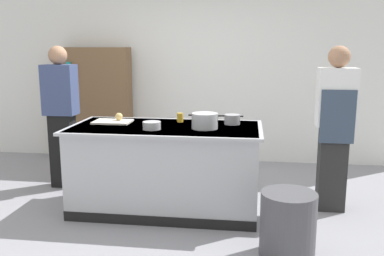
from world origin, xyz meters
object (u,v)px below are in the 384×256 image
(sauce_pan, at_px, (232,119))
(person_chef, at_px, (335,125))
(trash_bin, at_px, (288,225))
(person_guest, at_px, (61,114))
(mixing_bowl, at_px, (152,126))
(onion, at_px, (119,117))
(bookshelf, at_px, (95,105))
(stock_pot, at_px, (205,121))
(juice_cup, at_px, (180,118))

(sauce_pan, distance_m, person_chef, 1.05)
(trash_bin, xyz_separation_m, person_guest, (-2.59, 1.44, 0.64))
(sauce_pan, xyz_separation_m, mixing_bowl, (-0.78, -0.39, -0.01))
(onion, xyz_separation_m, sauce_pan, (1.23, 0.04, -0.01))
(mixing_bowl, bearing_deg, bookshelf, 124.21)
(onion, height_order, person_guest, person_guest)
(sauce_pan, relative_size, person_guest, 0.14)
(person_guest, bearing_deg, person_chef, 101.14)
(stock_pot, relative_size, sauce_pan, 1.41)
(person_chef, height_order, bookshelf, person_chef)
(person_chef, xyz_separation_m, person_guest, (-3.13, 0.35, -0.00))
(trash_bin, bearing_deg, juice_cup, 133.64)
(sauce_pan, bearing_deg, juice_cup, 174.47)
(trash_bin, height_order, person_chef, person_chef)
(person_guest, bearing_deg, trash_bin, 78.36)
(juice_cup, xyz_separation_m, person_guest, (-1.51, 0.31, -0.04))
(onion, height_order, juice_cup, onion)
(sauce_pan, distance_m, mixing_bowl, 0.87)
(juice_cup, height_order, bookshelf, bookshelf)
(juice_cup, bearing_deg, trash_bin, -46.36)
(stock_pot, bearing_deg, mixing_bowl, -167.46)
(person_guest, bearing_deg, stock_pot, 88.15)
(juice_cup, xyz_separation_m, person_chef, (1.62, -0.04, -0.04))
(person_guest, bearing_deg, mixing_bowl, 77.41)
(onion, distance_m, sauce_pan, 1.23)
(mixing_bowl, relative_size, trash_bin, 0.33)
(onion, relative_size, juice_cup, 0.82)
(mixing_bowl, height_order, person_chef, person_chef)
(onion, bearing_deg, juice_cup, 7.83)
(sauce_pan, relative_size, bookshelf, 0.14)
(juice_cup, xyz_separation_m, trash_bin, (1.08, -1.13, -0.68))
(bookshelf, bearing_deg, person_guest, -87.91)
(trash_bin, height_order, person_guest, person_guest)
(trash_bin, bearing_deg, bookshelf, 134.66)
(onion, distance_m, bookshelf, 1.86)
(mixing_bowl, bearing_deg, person_chef, 12.43)
(sauce_pan, height_order, juice_cup, sauce_pan)
(sauce_pan, height_order, mixing_bowl, sauce_pan)
(sauce_pan, bearing_deg, trash_bin, -64.59)
(trash_bin, relative_size, person_guest, 0.32)
(person_guest, distance_m, bookshelf, 1.23)
(juice_cup, relative_size, trash_bin, 0.18)
(person_guest, bearing_deg, juice_cup, 95.88)
(trash_bin, distance_m, bookshelf, 3.80)
(trash_bin, relative_size, person_chef, 0.32)
(stock_pot, height_order, trash_bin, stock_pot)
(stock_pot, relative_size, person_guest, 0.19)
(person_chef, bearing_deg, sauce_pan, 81.52)
(onion, relative_size, stock_pot, 0.25)
(juice_cup, distance_m, person_guest, 1.54)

